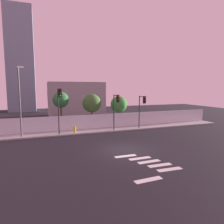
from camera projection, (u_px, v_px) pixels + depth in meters
name	position (u px, v px, depth m)	size (l,w,h in m)	color
ground_plane	(124.00, 150.00, 17.50)	(80.00, 80.00, 0.00)	black
sidewalk	(98.00, 130.00, 25.13)	(36.00, 2.40, 0.15)	#9B9B9B
perimeter_wall	(95.00, 121.00, 26.22)	(36.00, 0.18, 1.80)	silver
crosswalk_marking	(148.00, 164.00, 14.15)	(3.93, 4.74, 0.01)	silver
traffic_light_left	(142.00, 105.00, 25.14)	(0.39, 1.85, 4.26)	black
traffic_light_center	(116.00, 105.00, 24.36)	(0.43, 1.12, 4.44)	black
traffic_light_right	(59.00, 102.00, 21.86)	(0.36, 1.42, 5.18)	black
street_lamp_curbside	(20.00, 97.00, 20.99)	(0.75, 1.83, 7.44)	#4C4C51
fire_hydrant	(75.00, 129.00, 23.55)	(0.44, 0.26, 0.80)	gold
roadside_tree_leftmost	(61.00, 100.00, 25.23)	(2.04, 2.04, 4.93)	brown
roadside_tree_midleft	(92.00, 103.00, 26.68)	(2.50, 2.50, 4.63)	brown
roadside_tree_midright	(119.00, 104.00, 28.06)	(2.34, 2.34, 4.28)	brown
low_building_distant	(76.00, 99.00, 38.98)	(10.41, 6.00, 6.52)	gray
tower_on_skyline	(21.00, 60.00, 45.58)	(5.89, 5.00, 23.53)	gray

